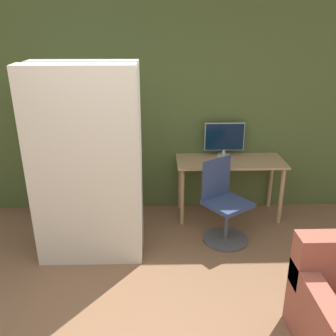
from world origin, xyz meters
TOP-DOWN VIEW (x-y plane):
  - wall_back at (0.00, 2.91)m, footprint 8.00×0.06m
  - desk at (1.02, 2.59)m, footprint 1.35×0.57m
  - monitor at (0.97, 2.78)m, footprint 0.51×0.17m
  - office_chair at (0.86, 2.00)m, footprint 0.61×0.61m
  - bookshelf at (-1.24, 2.75)m, footprint 0.76×0.33m
  - mattress_near at (-0.59, 1.59)m, footprint 1.07×0.30m
  - mattress_far at (-0.59, 1.94)m, footprint 1.07×0.26m

SIDE VIEW (x-z plane):
  - office_chair at x=0.86m, z-range -0.08..0.86m
  - desk at x=1.02m, z-range 0.28..1.04m
  - bookshelf at x=-1.24m, z-range -0.08..1.58m
  - monitor at x=0.97m, z-range 0.78..1.22m
  - mattress_far at x=-0.59m, z-range 0.00..2.03m
  - mattress_near at x=-0.59m, z-range 0.00..2.04m
  - wall_back at x=0.00m, z-range 0.00..2.70m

